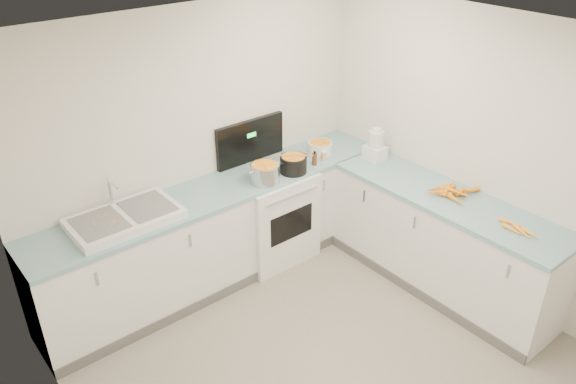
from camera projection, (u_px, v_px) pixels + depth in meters
floor at (349, 377)px, 4.31m from camera, size 3.50×4.00×0.00m
ceiling at (373, 54)px, 3.10m from camera, size 3.50×4.00×0.00m
wall_back at (199, 146)px, 5.05m from camera, size 3.50×0.00×2.50m
wall_left at (107, 370)px, 2.73m from camera, size 0.00×4.00×2.50m
wall_right at (506, 167)px, 4.68m from camera, size 0.00×4.00×2.50m
counter_back at (222, 232)px, 5.23m from camera, size 3.50×0.62×0.94m
counter_right at (442, 242)px, 5.09m from camera, size 0.62×2.20×0.94m
stove at (270, 213)px, 5.53m from camera, size 0.76×0.65×1.36m
sink at (125, 218)px, 4.48m from camera, size 0.86×0.52×0.31m
steel_pot at (265, 174)px, 5.06m from camera, size 0.35×0.35×0.20m
black_pot at (293, 165)px, 5.24m from camera, size 0.32×0.32×0.18m
wooden_spoon at (293, 156)px, 5.20m from camera, size 0.30×0.24×0.02m
mixing_bowl at (320, 147)px, 5.63m from camera, size 0.31×0.31×0.11m
extract_bottle at (315, 159)px, 5.39m from camera, size 0.05×0.05×0.12m
spice_jar at (324, 156)px, 5.48m from camera, size 0.05×0.05×0.08m
food_processor at (375, 146)px, 5.45m from camera, size 0.16×0.20×0.33m
carrot_pile at (451, 191)px, 4.88m from camera, size 0.46×0.38×0.09m
peeled_carrots at (519, 229)px, 4.38m from camera, size 0.15×0.36×0.04m
peelings at (105, 222)px, 4.36m from camera, size 0.23×0.26×0.01m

